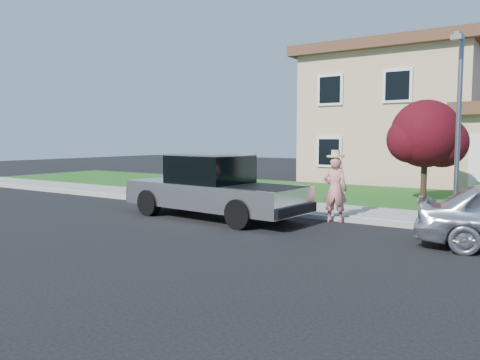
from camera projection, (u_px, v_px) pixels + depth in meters
name	position (u px, v px, depth m)	size (l,w,h in m)	color
ground	(213.00, 230.00, 11.45)	(80.00, 80.00, 0.00)	black
curb	(302.00, 215.00, 13.31)	(40.00, 0.20, 0.12)	gray
sidewalk	(318.00, 210.00, 14.22)	(40.00, 2.00, 0.15)	gray
lawn	(366.00, 196.00, 17.96)	(40.00, 7.00, 0.10)	#134314
house	(424.00, 121.00, 24.06)	(14.00, 11.30, 6.85)	tan
pickup_truck	(213.00, 188.00, 13.16)	(5.68, 2.38, 1.82)	black
woman	(335.00, 188.00, 12.46)	(0.71, 0.54, 1.93)	tan
ornamental_tree	(426.00, 137.00, 15.52)	(2.50, 2.25, 3.43)	black
street_lamp	(458.00, 123.00, 10.55)	(0.24, 0.59, 4.54)	slate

